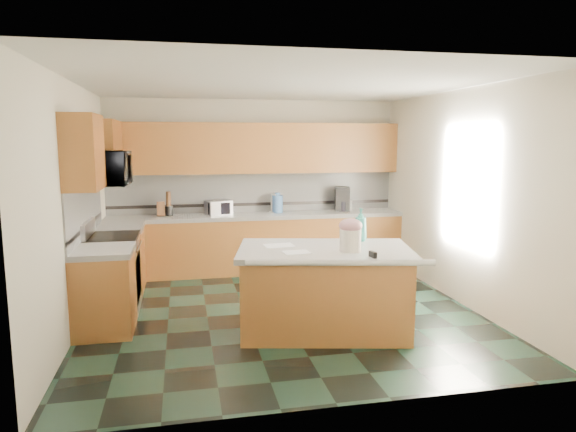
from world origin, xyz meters
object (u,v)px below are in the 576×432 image
object	(u,v)px
island_base	(324,292)
soap_bottle_island	(361,225)
toaster_oven	(219,208)
coffee_maker	(342,199)
island_top	(325,251)
knife_block	(161,209)
treat_jar	(350,240)

from	to	relation	value
island_base	soap_bottle_island	bearing A→B (deg)	42.75
toaster_oven	coffee_maker	distance (m)	2.02
island_top	coffee_maker	bearing A→B (deg)	80.73
island_base	soap_bottle_island	world-z (taller)	soap_bottle_island
knife_block	toaster_oven	distance (m)	0.87
island_base	coffee_maker	xyz separation A→B (m)	(1.08, 2.79, 0.68)
coffee_maker	island_top	bearing A→B (deg)	-98.05
island_top	treat_jar	bearing A→B (deg)	-31.35
treat_jar	coffee_maker	distance (m)	3.11
soap_bottle_island	toaster_oven	world-z (taller)	soap_bottle_island
soap_bottle_island	knife_block	distance (m)	3.37
toaster_oven	soap_bottle_island	bearing A→B (deg)	-79.82
soap_bottle_island	coffee_maker	size ratio (longest dim) A/B	0.97
treat_jar	coffee_maker	world-z (taller)	coffee_maker
soap_bottle_island	toaster_oven	bearing A→B (deg)	124.81
treat_jar	soap_bottle_island	world-z (taller)	soap_bottle_island
island_top	island_base	bearing A→B (deg)	-168.03
island_base	treat_jar	distance (m)	0.68
knife_block	coffee_maker	bearing A→B (deg)	-3.36
island_base	soap_bottle_island	distance (m)	0.90
island_base	treat_jar	bearing A→B (deg)	-31.35
island_top	treat_jar	distance (m)	0.33
island_top	soap_bottle_island	size ratio (longest dim) A/B	4.90
soap_bottle_island	island_base	bearing A→B (deg)	-144.78
island_base	island_top	bearing A→B (deg)	11.97
coffee_maker	treat_jar	bearing A→B (deg)	-92.98
island_base	knife_block	bearing A→B (deg)	135.13
soap_bottle_island	toaster_oven	size ratio (longest dim) A/B	1.00
soap_bottle_island	treat_jar	bearing A→B (deg)	-115.52
island_top	toaster_oven	world-z (taller)	toaster_oven
treat_jar	soap_bottle_island	size ratio (longest dim) A/B	0.62
treat_jar	knife_block	distance (m)	3.58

